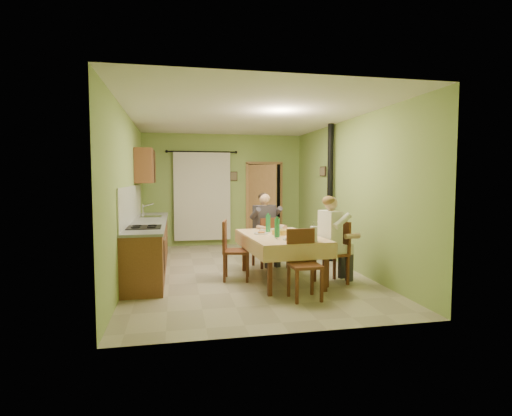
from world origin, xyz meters
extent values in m
cube|color=tan|center=(0.00, 0.00, 0.00)|extent=(4.00, 6.00, 0.01)
cube|color=#90AD58|center=(0.00, 3.00, 1.40)|extent=(4.00, 0.04, 2.80)
cube|color=#90AD58|center=(0.00, -3.00, 1.40)|extent=(4.00, 0.04, 2.80)
cube|color=#90AD58|center=(-2.00, 0.00, 1.40)|extent=(0.04, 6.00, 2.80)
cube|color=#90AD58|center=(2.00, 0.00, 1.40)|extent=(0.04, 6.00, 2.80)
cube|color=white|center=(0.00, 0.00, 2.80)|extent=(4.00, 6.00, 0.04)
cube|color=brown|center=(-1.70, 0.40, 0.44)|extent=(0.60, 3.60, 0.88)
cube|color=gray|center=(-1.70, 0.40, 0.90)|extent=(0.64, 3.64, 0.04)
cube|color=white|center=(-1.99, 0.40, 1.23)|extent=(0.02, 3.60, 0.66)
cube|color=silver|center=(-1.70, 1.20, 0.92)|extent=(0.42, 0.42, 0.03)
cube|color=black|center=(-1.70, -0.60, 0.93)|extent=(0.52, 0.56, 0.02)
cube|color=black|center=(-1.40, -0.60, 0.45)|extent=(0.01, 0.55, 0.55)
cube|color=brown|center=(-1.82, 1.70, 1.95)|extent=(0.35, 1.40, 0.70)
cylinder|color=black|center=(-0.55, 2.88, 2.35)|extent=(1.70, 0.04, 0.04)
cube|color=silver|center=(-0.55, 2.90, 1.25)|extent=(1.40, 0.06, 2.20)
cube|color=black|center=(1.05, 2.98, 1.03)|extent=(0.84, 0.03, 2.06)
cube|color=#AD7848|center=(0.60, 2.97, 1.03)|extent=(0.06, 0.06, 2.12)
cube|color=#AD7848|center=(1.50, 2.97, 1.03)|extent=(0.06, 0.06, 2.12)
cube|color=#AD7848|center=(1.05, 2.97, 2.09)|extent=(0.96, 0.06, 0.06)
cube|color=#AD7848|center=(0.93, 2.68, 1.02)|extent=(0.62, 0.59, 2.04)
cube|color=#DCAE79|center=(0.49, -0.76, 0.74)|extent=(1.24, 1.95, 0.04)
cube|color=#DCAE79|center=(0.55, -1.70, 0.63)|extent=(1.12, 0.08, 0.22)
cube|color=#DCAE79|center=(0.43, 0.19, 0.63)|extent=(1.12, 0.08, 0.22)
cube|color=#DCAE79|center=(-0.07, -0.79, 0.63)|extent=(0.13, 1.88, 0.22)
cube|color=#DCAE79|center=(1.05, -0.72, 0.63)|extent=(0.13, 1.88, 0.22)
cylinder|color=white|center=(0.41, -0.10, 0.77)|extent=(0.25, 0.25, 0.02)
ellipsoid|color=#CC7233|center=(0.41, -0.10, 0.79)|extent=(0.12, 0.12, 0.05)
cylinder|color=white|center=(0.53, -1.36, 0.77)|extent=(0.25, 0.25, 0.02)
ellipsoid|color=#CC7233|center=(0.53, -1.36, 0.79)|extent=(0.12, 0.12, 0.05)
cylinder|color=white|center=(0.77, -1.09, 0.77)|extent=(0.25, 0.25, 0.02)
ellipsoid|color=#CC7233|center=(0.77, -1.09, 0.79)|extent=(0.12, 0.12, 0.05)
cylinder|color=white|center=(0.20, -0.58, 0.77)|extent=(0.25, 0.25, 0.02)
ellipsoid|color=#CC7233|center=(0.20, -0.58, 0.79)|extent=(0.12, 0.12, 0.05)
cylinder|color=#FFC245|center=(0.49, -0.71, 0.80)|extent=(0.26, 0.26, 0.08)
cylinder|color=white|center=(0.53, -1.30, 0.77)|extent=(0.28, 0.28, 0.02)
cube|color=tan|center=(0.55, -1.29, 0.79)|extent=(0.05, 0.06, 0.03)
cube|color=tan|center=(0.53, -1.32, 0.79)|extent=(0.05, 0.06, 0.03)
cube|color=tan|center=(0.55, -1.26, 0.79)|extent=(0.07, 0.05, 0.03)
cube|color=tan|center=(0.57, -1.30, 0.79)|extent=(0.05, 0.07, 0.03)
cube|color=tan|center=(0.57, -1.26, 0.79)|extent=(0.07, 0.05, 0.03)
cube|color=tan|center=(0.55, -1.27, 0.79)|extent=(0.05, 0.07, 0.03)
cube|color=tan|center=(0.52, -1.31, 0.79)|extent=(0.07, 0.06, 0.03)
cylinder|color=silver|center=(0.62, -0.88, 0.81)|extent=(0.07, 0.07, 0.10)
cylinder|color=silver|center=(0.60, -0.37, 0.81)|extent=(0.07, 0.07, 0.10)
cylinder|color=white|center=(0.79, -1.54, 0.88)|extent=(0.11, 0.11, 0.22)
cylinder|color=silver|center=(0.79, -1.54, 0.91)|extent=(0.02, 0.02, 0.30)
cube|color=#5A2B18|center=(0.47, 0.32, 0.48)|extent=(0.50, 0.50, 0.04)
cube|color=#5A2B18|center=(0.53, 0.15, 0.73)|extent=(0.39, 0.16, 0.45)
cube|color=#5A2B18|center=(0.56, -1.84, 0.48)|extent=(0.43, 0.43, 0.04)
cube|color=#5A2B18|center=(0.55, -1.66, 0.74)|extent=(0.42, 0.05, 0.48)
cube|color=#5A2B18|center=(1.25, -1.10, 0.48)|extent=(0.52, 0.52, 0.04)
cube|color=#5A2B18|center=(1.45, -1.06, 0.75)|extent=(0.12, 0.44, 0.50)
cube|color=#5A2B18|center=(-0.22, -0.57, 0.48)|extent=(0.51, 0.51, 0.04)
cube|color=#5A2B18|center=(-0.41, -0.53, 0.75)|extent=(0.13, 0.43, 0.50)
cube|color=#38333D|center=(0.50, 0.23, 0.56)|extent=(0.47, 0.49, 0.16)
cube|color=#38333D|center=(0.46, 0.35, 0.91)|extent=(0.45, 0.33, 0.54)
sphere|color=tan|center=(0.47, 0.34, 1.30)|extent=(0.21, 0.21, 0.21)
ellipsoid|color=black|center=(0.46, 0.38, 1.34)|extent=(0.21, 0.21, 0.16)
cube|color=white|center=(1.35, -1.08, 0.56)|extent=(0.46, 0.43, 0.16)
cube|color=white|center=(1.22, -1.11, 0.91)|extent=(0.29, 0.43, 0.54)
sphere|color=tan|center=(1.23, -1.10, 1.30)|extent=(0.21, 0.21, 0.21)
ellipsoid|color=olive|center=(1.19, -1.11, 1.34)|extent=(0.21, 0.21, 0.16)
cylinder|color=black|center=(1.90, 0.60, 1.40)|extent=(0.12, 0.12, 2.80)
cylinder|color=black|center=(1.90, 0.60, 0.15)|extent=(0.24, 0.24, 0.30)
cube|color=black|center=(0.25, 2.97, 1.75)|extent=(0.19, 0.03, 0.23)
cube|color=brown|center=(1.97, 1.20, 1.85)|extent=(0.03, 0.31, 0.21)
camera|label=1|loc=(-1.21, -7.10, 1.70)|focal=28.00mm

